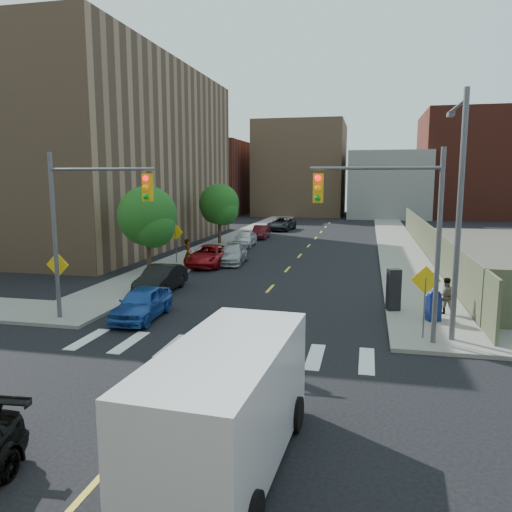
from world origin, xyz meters
The scene contains 29 objects.
ground centered at (0.00, 0.00, 0.00)m, with size 160.00×160.00×0.00m, color black.
sidewalk_nw centered at (-7.75, 41.50, 0.07)m, with size 3.50×73.00×0.15m, color gray.
sidewalk_ne centered at (7.75, 41.50, 0.07)m, with size 3.50×73.00×0.15m, color gray.
fence_north centered at (9.60, 28.00, 1.25)m, with size 0.12×44.00×2.50m, color #5E6144.
building_nw centered at (-22.00, 30.00, 8.00)m, with size 22.00×30.00×16.00m, color #8C6B4C.
bg_bldg_west centered at (-22.00, 70.00, 6.00)m, with size 14.00×18.00×12.00m, color #592319.
bg_bldg_midwest centered at (-6.00, 72.00, 7.50)m, with size 14.00×16.00×15.00m, color #8C6B4C.
bg_bldg_center centered at (8.00, 70.00, 5.00)m, with size 12.00×16.00×10.00m, color gray.
bg_bldg_east centered at (22.00, 72.00, 8.00)m, with size 18.00×18.00×16.00m, color #592319.
signal_nw centered at (-5.98, 6.00, 4.53)m, with size 4.59×0.30×7.00m.
signal_ne centered at (5.98, 6.00, 4.53)m, with size 4.59×0.30×7.00m.
streetlight_ne centered at (8.20, 6.90, 5.22)m, with size 0.25×3.70×9.00m.
warn_sign_nw centered at (-7.80, 6.50, 1.99)m, with size 1.06×0.06×2.83m.
warn_sign_ne centered at (7.20, 6.50, 1.99)m, with size 1.06×0.06×2.83m.
warn_sign_midwest centered at (-7.80, 20.00, 1.99)m, with size 1.06×0.06×2.83m.
tree_west_near centered at (-8.00, 16.05, 3.48)m, with size 3.66×3.64×5.52m.
tree_west_far centered at (-8.00, 31.05, 3.48)m, with size 3.66×3.64×5.52m.
parked_car_blue centered at (-4.20, 7.00, 0.69)m, with size 1.62×4.03×1.37m, color #1B4798.
parked_car_black centered at (-5.50, 12.02, 0.70)m, with size 1.48×4.23×1.40m, color black.
parked_car_red centered at (-5.50, 20.23, 0.70)m, with size 2.33×5.06×1.41m, color maroon.
parked_car_silver centered at (-4.20, 21.46, 0.65)m, with size 1.83×4.51×1.31m, color #9B9DA2.
parked_car_white centered at (-5.50, 30.54, 0.69)m, with size 1.63×4.06×1.38m, color silver.
parked_car_maroon centered at (-5.35, 36.51, 0.65)m, with size 1.37×3.94×1.30m, color #3F0C11.
parked_car_grey centered at (-4.70, 44.94, 0.74)m, with size 2.46×5.33×1.48m, color black.
cargo_van centered at (2.39, -2.67, 1.38)m, with size 2.66×5.87×2.64m.
mailbox centered at (7.84, 8.89, 0.78)m, with size 0.63×0.55×1.30m.
payphone centered at (6.30, 10.28, 1.07)m, with size 0.55×0.45×1.85m, color black.
pedestrian_west centered at (-6.30, 18.30, 1.10)m, with size 0.69×0.45×1.90m, color gray.
pedestrian_east centered at (8.47, 10.21, 0.94)m, with size 0.77×0.60×1.58m, color gray.
Camera 1 is at (5.08, -12.11, 5.93)m, focal length 35.00 mm.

